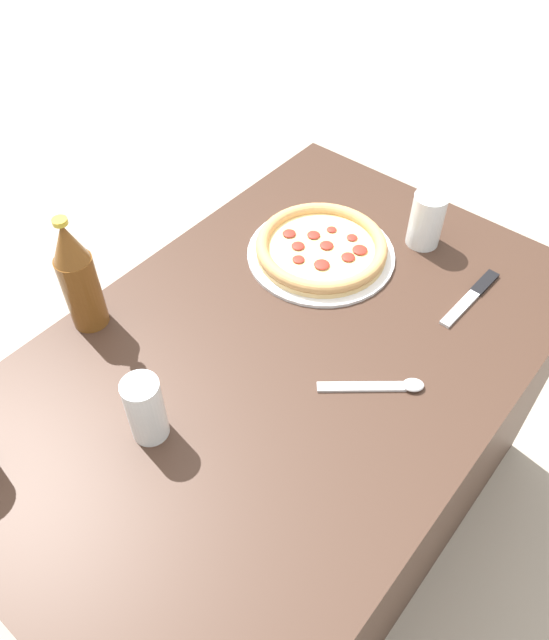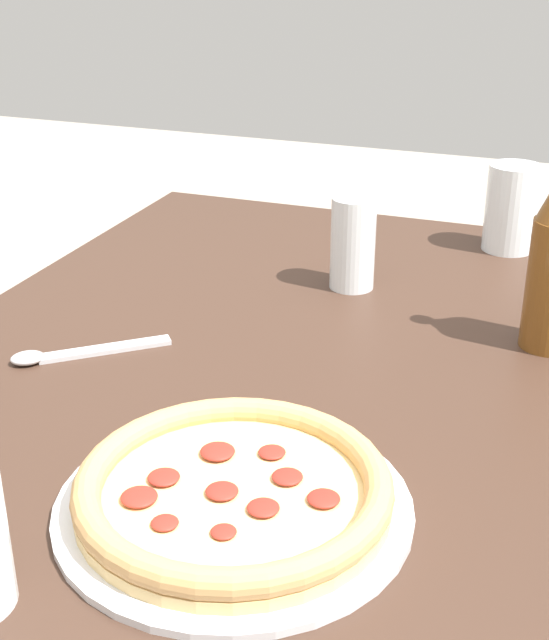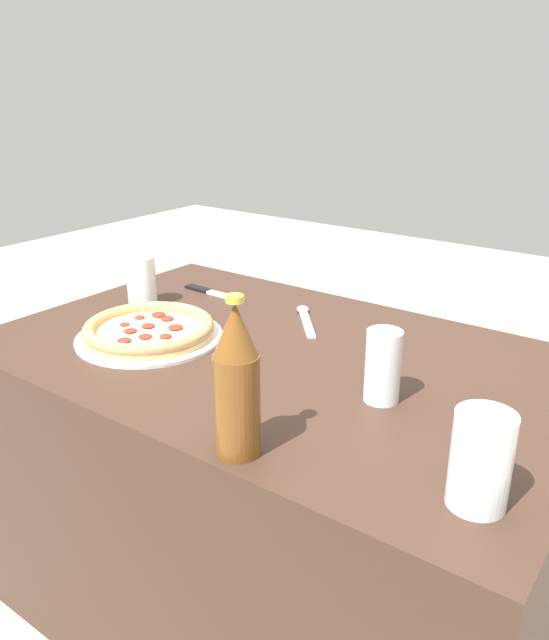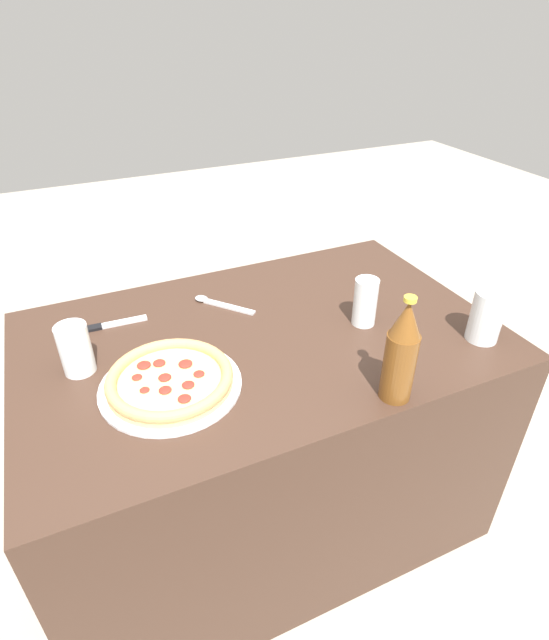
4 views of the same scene
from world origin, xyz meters
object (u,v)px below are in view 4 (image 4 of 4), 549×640
object	(u,v)px
knife	(106,326)
glass_water	(486,318)
glass_mango_juice	(365,304)
spoon	(216,303)
pizza_pepperoni	(170,380)
beer_bottle	(401,352)
glass_iced_tea	(76,351)

from	to	relation	value
knife	glass_water	bearing A→B (deg)	-27.63
glass_mango_juice	spoon	world-z (taller)	glass_mango_juice
knife	spoon	world-z (taller)	spoon
spoon	glass_mango_juice	bearing A→B (deg)	-37.84
pizza_pepperoni	beer_bottle	bearing A→B (deg)	-27.85
beer_bottle	spoon	size ratio (longest dim) A/B	1.55
glass_mango_juice	knife	size ratio (longest dim) A/B	0.66
glass_mango_juice	beer_bottle	size ratio (longest dim) A/B	0.52
glass_water	glass_iced_tea	size ratio (longest dim) A/B	1.10
glass_water	spoon	distance (m)	0.74
pizza_pepperoni	knife	bearing A→B (deg)	107.06
glass_iced_tea	beer_bottle	distance (m)	0.75
beer_bottle	knife	distance (m)	0.79
pizza_pepperoni	spoon	xyz separation A→B (m)	(0.21, 0.31, -0.01)
glass_mango_juice	spoon	distance (m)	0.43
pizza_pepperoni	glass_water	world-z (taller)	glass_water
glass_water	glass_mango_juice	xyz separation A→B (m)	(-0.24, 0.19, -0.00)
glass_water	glass_mango_juice	distance (m)	0.31
pizza_pepperoni	glass_iced_tea	bearing A→B (deg)	140.74
glass_mango_juice	knife	world-z (taller)	glass_mango_juice
pizza_pepperoni	beer_bottle	world-z (taller)	beer_bottle
spoon	knife	bearing A→B (deg)	177.85
glass_water	spoon	size ratio (longest dim) A/B	0.84
beer_bottle	knife	bearing A→B (deg)	134.52
glass_iced_tea	glass_mango_juice	size ratio (longest dim) A/B	0.94
beer_bottle	spoon	world-z (taller)	beer_bottle
glass_iced_tea	beer_bottle	world-z (taller)	beer_bottle
spoon	beer_bottle	bearing A→B (deg)	-66.58
beer_bottle	spoon	distance (m)	0.61
glass_water	beer_bottle	distance (m)	0.36
beer_bottle	knife	world-z (taller)	beer_bottle
pizza_pepperoni	glass_iced_tea	xyz separation A→B (m)	(-0.18, 0.15, 0.04)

